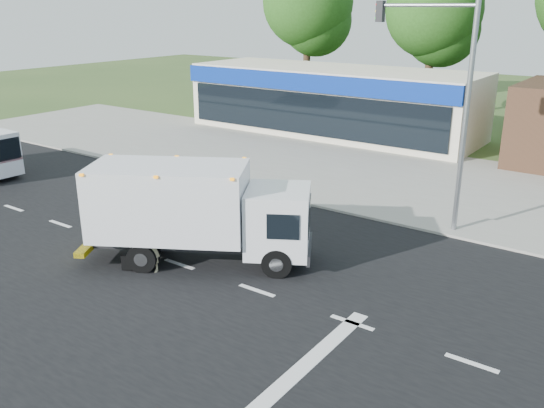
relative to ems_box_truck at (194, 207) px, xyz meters
The scene contains 10 objects.
ground 3.33m from the ems_box_truck, 10.67° to the right, with size 120.00×120.00×0.00m, color #385123.
road_asphalt 3.33m from the ems_box_truck, 10.67° to the right, with size 60.00×14.00×0.02m, color black.
sidewalk 8.34m from the ems_box_truck, 70.17° to the left, with size 60.00×2.40×0.12m, color gray.
parking_apron 13.87m from the ems_box_truck, 78.39° to the left, with size 60.00×9.00×0.02m, color gray.
lane_markings 4.86m from the ems_box_truck, 24.44° to the right, with size 55.20×7.00×0.01m.
ems_box_truck is the anchor object (origin of this frame).
emergency_worker 1.70m from the ems_box_truck, 113.89° to the right, with size 0.67×0.54×1.71m.
retail_strip_mall 20.38m from the ems_box_truck, 107.80° to the left, with size 18.00×6.20×4.00m.
traffic_signal_pole 9.29m from the ems_box_truck, 54.11° to the left, with size 3.51×0.25×8.00m.
background_trees 28.27m from the ems_box_truck, 86.02° to the left, with size 36.77×7.39×12.10m.
Camera 1 is at (8.72, -11.55, 7.58)m, focal length 38.00 mm.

